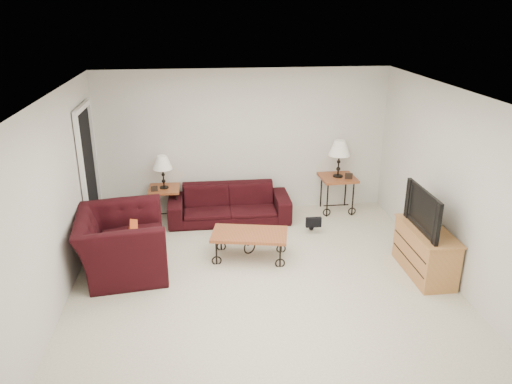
% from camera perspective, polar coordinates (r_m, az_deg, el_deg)
% --- Properties ---
extents(ground, '(5.00, 5.00, 0.00)m').
position_cam_1_polar(ground, '(6.79, 0.69, -10.02)').
color(ground, beige).
rests_on(ground, ground).
extents(wall_back, '(5.00, 0.02, 2.50)m').
position_cam_1_polar(wall_back, '(8.61, -1.39, 5.80)').
color(wall_back, silver).
rests_on(wall_back, ground).
extents(wall_front, '(5.00, 0.02, 2.50)m').
position_cam_1_polar(wall_front, '(4.04, 5.36, -12.83)').
color(wall_front, silver).
rests_on(wall_front, ground).
extents(wall_left, '(0.02, 5.00, 2.50)m').
position_cam_1_polar(wall_left, '(6.44, -21.90, -1.03)').
color(wall_left, silver).
rests_on(wall_left, ground).
extents(wall_right, '(0.02, 5.00, 2.50)m').
position_cam_1_polar(wall_right, '(7.00, 21.48, 0.72)').
color(wall_right, silver).
rests_on(wall_right, ground).
extents(ceiling, '(5.00, 5.00, 0.00)m').
position_cam_1_polar(ceiling, '(5.91, 0.80, 11.25)').
color(ceiling, white).
rests_on(ceiling, wall_back).
extents(doorway, '(0.08, 0.94, 2.04)m').
position_cam_1_polar(doorway, '(8.02, -18.65, 1.81)').
color(doorway, black).
rests_on(doorway, ground).
extents(sofa, '(2.05, 0.80, 0.60)m').
position_cam_1_polar(sofa, '(8.44, -3.11, -1.36)').
color(sofa, black).
rests_on(sofa, ground).
extents(side_table_left, '(0.52, 0.52, 0.57)m').
position_cam_1_polar(side_table_left, '(8.63, -10.40, -1.30)').
color(side_table_left, '#9C5327').
rests_on(side_table_left, ground).
extents(side_table_right, '(0.62, 0.62, 0.65)m').
position_cam_1_polar(side_table_right, '(8.91, 9.27, -0.21)').
color(side_table_right, '#9C5327').
rests_on(side_table_right, ground).
extents(lamp_left, '(0.32, 0.32, 0.57)m').
position_cam_1_polar(lamp_left, '(8.43, -10.65, 2.28)').
color(lamp_left, black).
rests_on(lamp_left, side_table_left).
extents(lamp_right, '(0.38, 0.38, 0.65)m').
position_cam_1_polar(lamp_right, '(8.70, 9.52, 3.79)').
color(lamp_right, black).
rests_on(lamp_right, side_table_right).
extents(photo_frame_left, '(0.11, 0.03, 0.09)m').
position_cam_1_polar(photo_frame_left, '(8.38, -11.63, 0.37)').
color(photo_frame_left, black).
rests_on(photo_frame_left, side_table_left).
extents(photo_frame_right, '(0.13, 0.04, 0.11)m').
position_cam_1_polar(photo_frame_right, '(8.69, 10.63, 1.81)').
color(photo_frame_right, black).
rests_on(photo_frame_right, side_table_right).
extents(coffee_table, '(1.17, 0.78, 0.40)m').
position_cam_1_polar(coffee_table, '(7.23, -0.74, -6.18)').
color(coffee_table, '#9C5327').
rests_on(coffee_table, ground).
extents(armchair, '(1.30, 1.44, 0.85)m').
position_cam_1_polar(armchair, '(7.05, -15.17, -5.67)').
color(armchair, black).
rests_on(armchair, ground).
extents(throw_pillow, '(0.15, 0.40, 0.39)m').
position_cam_1_polar(throw_pillow, '(6.94, -14.07, -5.13)').
color(throw_pillow, '#B94917').
rests_on(throw_pillow, armchair).
extents(tv_stand, '(0.46, 1.10, 0.66)m').
position_cam_1_polar(tv_stand, '(7.17, 18.89, -6.49)').
color(tv_stand, '#BD8B46').
rests_on(tv_stand, ground).
extents(television, '(0.13, 0.99, 0.57)m').
position_cam_1_polar(television, '(6.91, 19.33, -1.96)').
color(television, black).
rests_on(television, tv_stand).
extents(backpack, '(0.39, 0.30, 0.50)m').
position_cam_1_polar(backpack, '(8.12, 6.44, -2.80)').
color(backpack, black).
rests_on(backpack, ground).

